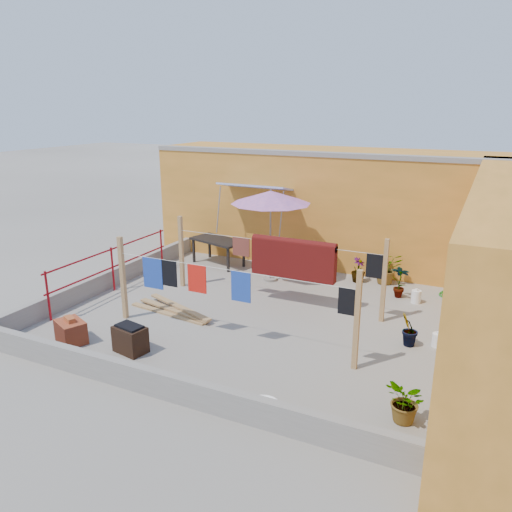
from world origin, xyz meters
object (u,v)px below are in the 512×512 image
object	(u,v)px
brick_stack	(71,331)
green_hose	(451,295)
plant_back_a	(387,268)
water_jug_b	(416,297)
water_jug_a	(437,340)
outdoor_table	(218,242)
brazier	(130,339)
white_basin	(263,406)
patio_umbrella	(271,198)

from	to	relation	value
brick_stack	green_hose	size ratio (longest dim) A/B	1.33
brick_stack	plant_back_a	xyz separation A→B (m)	(4.78, 5.97, 0.19)
water_jug_b	green_hose	world-z (taller)	water_jug_b
water_jug_a	water_jug_b	world-z (taller)	water_jug_b
outdoor_table	water_jug_a	distance (m)	6.84
brazier	plant_back_a	world-z (taller)	plant_back_a
white_basin	water_jug_a	world-z (taller)	water_jug_a
outdoor_table	water_jug_a	world-z (taller)	outdoor_table
brick_stack	brazier	world-z (taller)	brazier
brick_stack	outdoor_table	bearing A→B (deg)	88.88
plant_back_a	brick_stack	bearing A→B (deg)	-128.67
outdoor_table	brick_stack	world-z (taller)	outdoor_table
water_jug_a	plant_back_a	size ratio (longest dim) A/B	0.36
brick_stack	water_jug_a	xyz separation A→B (m)	(6.38, 2.85, -0.09)
outdoor_table	green_hose	xyz separation A→B (m)	(6.27, 0.21, -0.63)
white_basin	water_jug_a	bearing A→B (deg)	57.14
outdoor_table	plant_back_a	world-z (taller)	plant_back_a
white_basin	plant_back_a	xyz separation A→B (m)	(0.52, 6.40, 0.37)
patio_umbrella	green_hose	distance (m)	4.94
brick_stack	water_jug_a	world-z (taller)	brick_stack
patio_umbrella	plant_back_a	bearing A→B (deg)	20.79
water_jug_a	plant_back_a	distance (m)	3.52
brick_stack	patio_umbrella	bearing A→B (deg)	67.86
brick_stack	plant_back_a	size ratio (longest dim) A/B	0.87
water_jug_a	patio_umbrella	bearing A→B (deg)	154.71
patio_umbrella	brick_stack	world-z (taller)	patio_umbrella
green_hose	plant_back_a	world-z (taller)	plant_back_a
patio_umbrella	outdoor_table	distance (m)	2.49
brick_stack	white_basin	world-z (taller)	brick_stack
white_basin	outdoor_table	bearing A→B (deg)	124.90
green_hose	water_jug_b	bearing A→B (deg)	-131.00
water_jug_b	outdoor_table	bearing A→B (deg)	173.97
brick_stack	water_jug_a	size ratio (longest dim) A/B	2.39
water_jug_b	plant_back_a	distance (m)	1.40
brazier	green_hose	world-z (taller)	brazier
water_jug_a	brick_stack	bearing A→B (deg)	-155.91
plant_back_a	water_jug_b	bearing A→B (deg)	-49.09
green_hose	water_jug_a	bearing A→B (deg)	-90.00
patio_umbrella	green_hose	world-z (taller)	patio_umbrella
water_jug_a	water_jug_b	xyz separation A→B (m)	(-0.70, 2.09, 0.02)
plant_back_a	green_hose	bearing A→B (deg)	-8.47
plant_back_a	white_basin	bearing A→B (deg)	-94.66
outdoor_table	water_jug_b	size ratio (longest dim) A/B	5.02
patio_umbrella	green_hose	bearing A→B (deg)	10.59
patio_umbrella	water_jug_b	size ratio (longest dim) A/B	7.70
white_basin	water_jug_a	size ratio (longest dim) A/B	1.77
brick_stack	water_jug_b	world-z (taller)	brick_stack
patio_umbrella	brazier	bearing A→B (deg)	-98.63
brazier	green_hose	size ratio (longest dim) A/B	1.21
outdoor_table	brick_stack	size ratio (longest dim) A/B	2.39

